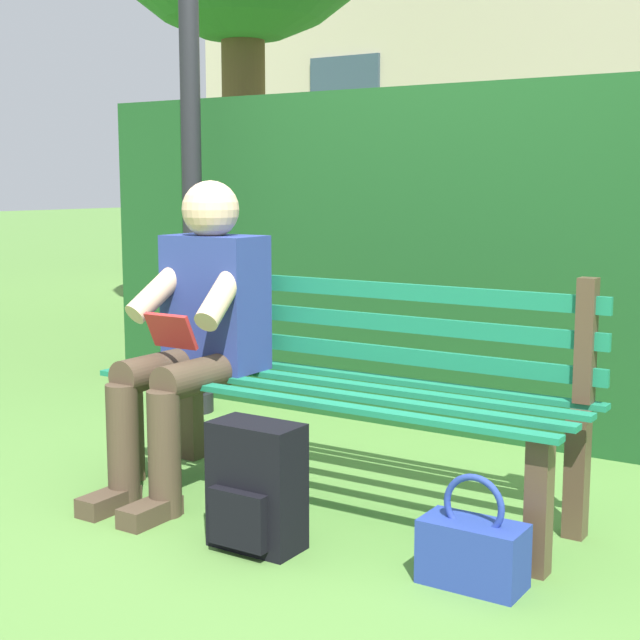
{
  "coord_description": "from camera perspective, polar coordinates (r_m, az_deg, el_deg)",
  "views": [
    {
      "loc": [
        -1.74,
        2.8,
        1.17
      ],
      "look_at": [
        0.0,
        0.1,
        0.7
      ],
      "focal_mm": 52.75,
      "sensor_mm": 36.0,
      "label": 1
    }
  ],
  "objects": [
    {
      "name": "backpack",
      "position": [
        3.07,
        -3.9,
        -10.09
      ],
      "size": [
        0.3,
        0.24,
        0.41
      ],
      "color": "black",
      "rests_on": "ground"
    },
    {
      "name": "hedge_backdrop",
      "position": [
        4.58,
        12.18,
        4.11
      ],
      "size": [
        4.49,
        0.79,
        1.69
      ],
      "color": "#19471E",
      "rests_on": "ground"
    },
    {
      "name": "person_seated",
      "position": [
        3.59,
        -7.57,
        -0.48
      ],
      "size": [
        0.44,
        0.73,
        1.18
      ],
      "color": "navy",
      "rests_on": "ground"
    },
    {
      "name": "park_bench",
      "position": [
        3.44,
        1.62,
        -3.82
      ],
      "size": [
        1.82,
        0.52,
        0.87
      ],
      "color": "#4C3828",
      "rests_on": "ground"
    },
    {
      "name": "handbag",
      "position": [
        2.86,
        9.25,
        -13.62
      ],
      "size": [
        0.3,
        0.16,
        0.34
      ],
      "color": "navy",
      "rests_on": "ground"
    },
    {
      "name": "ground",
      "position": [
        3.5,
        0.9,
        -11.24
      ],
      "size": [
        60.0,
        60.0,
        0.0
      ],
      "primitive_type": "plane",
      "color": "#517F38"
    }
  ]
}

